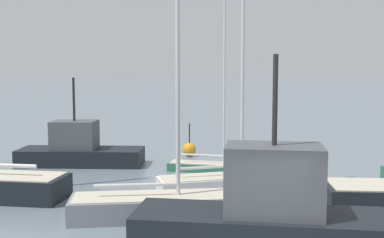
{
  "coord_description": "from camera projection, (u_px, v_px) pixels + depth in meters",
  "views": [
    {
      "loc": [
        -2.0,
        -8.2,
        4.18
      ],
      "look_at": [
        0.0,
        15.16,
        1.88
      ],
      "focal_mm": 44.85,
      "sensor_mm": 36.0,
      "label": 1
    }
  ],
  "objects": [
    {
      "name": "sailboat_6",
      "position": [
        164.0,
        201.0,
        13.77
      ],
      "size": [
        5.35,
        1.55,
        10.47
      ],
      "rotation": [
        0.0,
        0.0,
        0.03
      ],
      "color": "gray",
      "rests_on": "ground_plane"
    },
    {
      "name": "channel_buoy_0",
      "position": [
        189.0,
        149.0,
        23.88
      ],
      "size": [
        0.67,
        0.67,
        1.64
      ],
      "color": "orange",
      "rests_on": "ground_plane"
    },
    {
      "name": "sailboat_4",
      "position": [
        231.0,
        178.0,
        16.96
      ],
      "size": [
        5.3,
        2.19,
        9.18
      ],
      "rotation": [
        0.0,
        0.0,
        0.18
      ],
      "color": "white",
      "rests_on": "ground_plane"
    },
    {
      "name": "fishing_boat_0",
      "position": [
        264.0,
        217.0,
        10.91
      ],
      "size": [
        6.06,
        3.12,
        4.58
      ],
      "rotation": [
        0.0,
        0.0,
        -0.23
      ],
      "color": "black",
      "rests_on": "ground_plane"
    },
    {
      "name": "fishing_boat_3",
      "position": [
        79.0,
        150.0,
        21.62
      ],
      "size": [
        5.74,
        2.58,
        3.94
      ],
      "rotation": [
        0.0,
        0.0,
        3.01
      ],
      "color": "black",
      "rests_on": "ground_plane"
    },
    {
      "name": "sailboat_2",
      "position": [
        216.0,
        163.0,
        20.11
      ],
      "size": [
        4.14,
        2.18,
        8.07
      ],
      "rotation": [
        0.0,
        0.0,
        -0.33
      ],
      "color": "#2D6B51",
      "rests_on": "ground_plane"
    }
  ]
}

